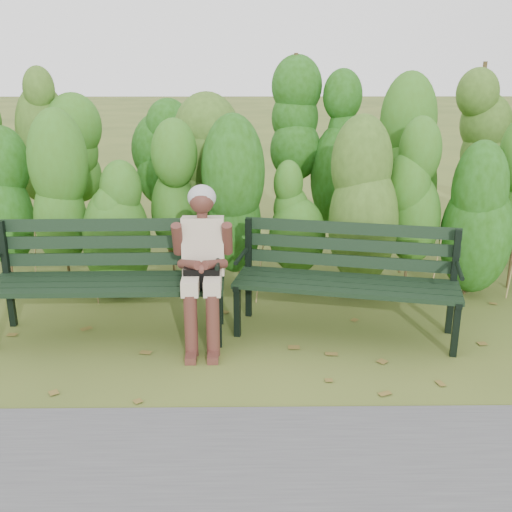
{
  "coord_description": "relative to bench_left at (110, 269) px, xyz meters",
  "views": [
    {
      "loc": [
        -0.06,
        -4.74,
        2.41
      ],
      "look_at": [
        0.0,
        0.35,
        0.75
      ],
      "focal_mm": 42.0,
      "sensor_mm": 36.0,
      "label": 1
    }
  ],
  "objects": [
    {
      "name": "ground",
      "position": [
        1.33,
        -0.41,
        -0.61
      ],
      "size": [
        80.0,
        80.0,
        0.0
      ],
      "primitive_type": "plane",
      "color": "#404F1F"
    },
    {
      "name": "hedge_band",
      "position": [
        1.33,
        1.46,
        0.65
      ],
      "size": [
        11.04,
        1.67,
        2.42
      ],
      "color": "#47381E",
      "rests_on": "ground"
    },
    {
      "name": "leaf_litter",
      "position": [
        1.06,
        -0.43,
        -0.61
      ],
      "size": [
        5.56,
        2.2,
        0.01
      ],
      "color": "brown",
      "rests_on": "ground"
    },
    {
      "name": "bench_left",
      "position": [
        0.0,
        0.0,
        0.0
      ],
      "size": [
        2.08,
        0.7,
        1.03
      ],
      "color": "black",
      "rests_on": "ground"
    },
    {
      "name": "bench_right",
      "position": [
        2.16,
        -0.0,
        -0.02
      ],
      "size": [
        2.09,
        1.07,
        1.0
      ],
      "color": "black",
      "rests_on": "ground"
    },
    {
      "name": "seated_woman",
      "position": [
        0.86,
        -0.19,
        0.19
      ],
      "size": [
        0.53,
        0.77,
        1.4
      ],
      "color": "beige",
      "rests_on": "ground"
    }
  ]
}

